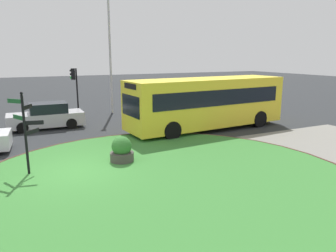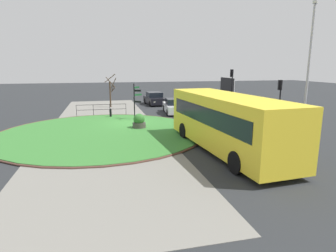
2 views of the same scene
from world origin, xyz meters
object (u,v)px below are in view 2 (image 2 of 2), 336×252
at_px(bollard_foreground, 111,113).
at_px(street_tree_bare, 111,91).
at_px(car_far_lane, 155,99).
at_px(car_oncoming, 231,111).
at_px(billboard_left, 227,86).
at_px(car_near_lane, 174,106).
at_px(traffic_light_near, 232,81).
at_px(bus_yellow, 226,121).
at_px(traffic_light_far, 280,92).
at_px(planter_near_signpost, 139,122).
at_px(lamppost_tall, 309,63).
at_px(signpost_directional, 135,99).

bearing_deg(bollard_foreground, street_tree_bare, 177.23).
relative_size(car_far_lane, car_oncoming, 1.00).
relative_size(car_far_lane, billboard_left, 1.05).
height_order(bollard_foreground, car_far_lane, car_far_lane).
distance_m(car_near_lane, traffic_light_near, 6.90).
relative_size(bus_yellow, traffic_light_far, 2.90).
bearing_deg(car_far_lane, bollard_foreground, -38.64).
bearing_deg(planter_near_signpost, bus_yellow, 30.24).
relative_size(traffic_light_far, street_tree_bare, 0.93).
relative_size(car_near_lane, billboard_left, 1.07).
bearing_deg(traffic_light_far, car_near_lane, 61.81).
xyz_separation_m(car_near_lane, billboard_left, (-6.35, 8.45, 1.45)).
height_order(traffic_light_far, street_tree_bare, street_tree_bare).
relative_size(bus_yellow, lamppost_tall, 1.13).
relative_size(signpost_directional, traffic_light_near, 0.74).
bearing_deg(traffic_light_far, bollard_foreground, 81.92).
bearing_deg(signpost_directional, traffic_light_far, 71.17).
bearing_deg(signpost_directional, billboard_left, 125.71).
relative_size(bus_yellow, car_oncoming, 2.27).
relative_size(billboard_left, street_tree_bare, 1.14).
distance_m(car_oncoming, lamppost_tall, 7.16).
height_order(bollard_foreground, lamppost_tall, lamppost_tall).
xyz_separation_m(bollard_foreground, street_tree_bare, (-6.69, 0.32, 1.37)).
xyz_separation_m(bus_yellow, street_tree_bare, (-18.37, -5.33, 0.17)).
distance_m(car_oncoming, street_tree_bare, 13.90).
bearing_deg(signpost_directional, lamppost_tall, 60.11).
bearing_deg(planter_near_signpost, car_oncoming, 103.77).
height_order(traffic_light_near, lamppost_tall, lamppost_tall).
xyz_separation_m(traffic_light_far, lamppost_tall, (2.71, 0.21, 2.16)).
bearing_deg(signpost_directional, planter_near_signpost, -3.07).
distance_m(car_oncoming, planter_near_signpost, 8.48).
bearing_deg(traffic_light_far, car_oncoming, 67.11).
distance_m(signpost_directional, planter_near_signpost, 3.72).
relative_size(car_oncoming, street_tree_bare, 1.19).
bearing_deg(bollard_foreground, planter_near_signpost, 19.72).
bearing_deg(planter_near_signpost, traffic_light_far, 88.53).
bearing_deg(billboard_left, lamppost_tall, -2.32).
distance_m(bollard_foreground, traffic_light_near, 12.95).
xyz_separation_m(bollard_foreground, planter_near_signpost, (5.16, 1.85, 0.08)).
xyz_separation_m(car_oncoming, street_tree_bare, (-9.83, -9.76, 1.08)).
height_order(car_near_lane, car_far_lane, car_far_lane).
height_order(car_oncoming, street_tree_bare, street_tree_bare).
height_order(car_oncoming, traffic_light_far, traffic_light_far).
bearing_deg(planter_near_signpost, bollard_foreground, -160.28).
height_order(signpost_directional, bollard_foreground, signpost_directional).
relative_size(bollard_foreground, lamppost_tall, 0.10).
xyz_separation_m(bollard_foreground, billboard_left, (-7.33, 14.58, 1.69)).
bearing_deg(car_oncoming, bollard_foreground, 73.50).
bearing_deg(bus_yellow, street_tree_bare, 12.09).
height_order(car_oncoming, billboard_left, billboard_left).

